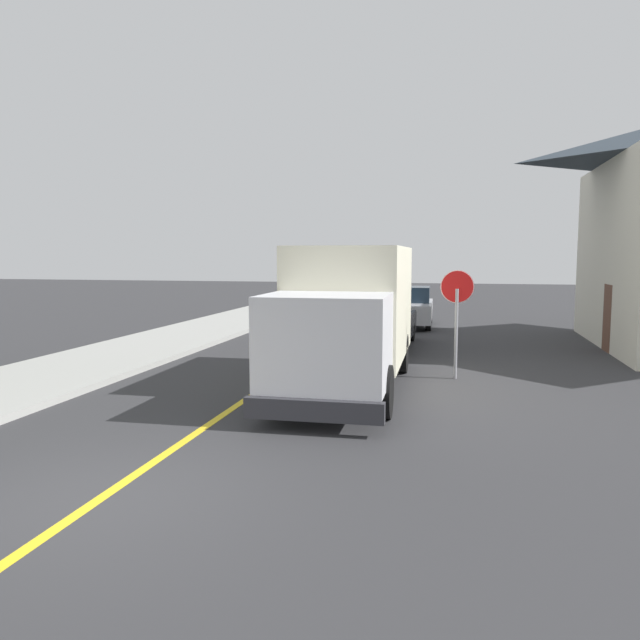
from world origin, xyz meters
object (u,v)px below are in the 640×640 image
Objects in this scene: box_truck at (349,310)px; parked_car_near at (384,322)px; parked_car_mid at (410,307)px; stop_sign at (457,303)px.

parked_car_near is (0.02, 6.56, -0.97)m from box_truck.
parked_car_mid is at bearing 87.92° from box_truck.
stop_sign is at bearing -65.03° from parked_car_near.
parked_car_mid is 1.68× the size of stop_sign.
parked_car_near is at bearing 114.97° from stop_sign.
parked_car_near is 5.67m from stop_sign.
box_truck is 2.82m from stop_sign.
box_truck reaches higher than parked_car_mid.
stop_sign is (2.37, 1.52, 0.09)m from box_truck.
parked_car_near is 5.97m from parked_car_mid.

